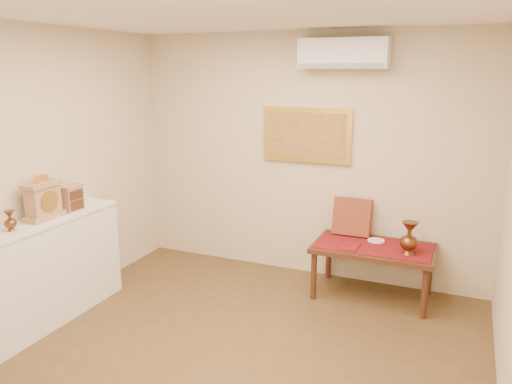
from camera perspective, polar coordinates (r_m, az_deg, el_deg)
The scene contains 16 objects.
floor at distance 4.11m, azimuth -4.77°, elevation -20.19°, with size 4.50×4.50×0.00m, color brown.
ceiling at distance 3.43m, azimuth -5.73°, elevation 20.57°, with size 4.50×4.50×0.00m, color white.
wall_back at distance 5.57m, azimuth 5.82°, elevation 4.00°, with size 4.00×0.02×2.70m, color beige.
wall_left at distance 4.79m, azimuth -26.78°, elevation 0.97°, with size 0.02×4.50×2.70m, color beige.
brass_urn_small at distance 4.63m, azimuth -26.32°, elevation -2.66°, with size 0.10×0.10×0.23m, color brown, non-canonical shape.
table_cloth at distance 5.23m, azimuth 13.33°, elevation -5.99°, with size 1.14×0.59×0.01m, color maroon.
brass_urn_tall at distance 5.02m, azimuth 17.13°, elevation -4.65°, with size 0.17×0.17×0.39m, color brown, non-canonical shape.
plate at distance 5.36m, azimuth 13.55°, elevation -5.41°, with size 0.18×0.18×0.01m, color white.
menu at distance 5.13m, azimuth 10.63°, elevation -6.13°, with size 0.18×0.25×0.01m, color maroon.
cushion at distance 5.46m, azimuth 10.92°, elevation -2.78°, with size 0.40×0.10×0.40m, color maroon.
display_ledge at distance 4.91m, azimuth -24.34°, elevation -9.01°, with size 0.37×2.02×0.98m.
mantel_clock at distance 4.86m, azimuth -23.14°, elevation -0.87°, with size 0.17×0.36×0.41m.
wooden_chest at distance 5.08m, azimuth -20.43°, elevation -0.63°, with size 0.16×0.21×0.24m.
low_table at distance 5.25m, azimuth 13.29°, elevation -6.70°, with size 1.20×0.70×0.55m.
painting at distance 5.51m, azimuth 5.80°, elevation 6.52°, with size 1.00×0.06×0.60m.
ac_unit at distance 5.26m, azimuth 9.98°, elevation 15.31°, with size 0.90×0.25×0.30m.
Camera 1 is at (1.63, -2.99, 2.29)m, focal length 35.00 mm.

